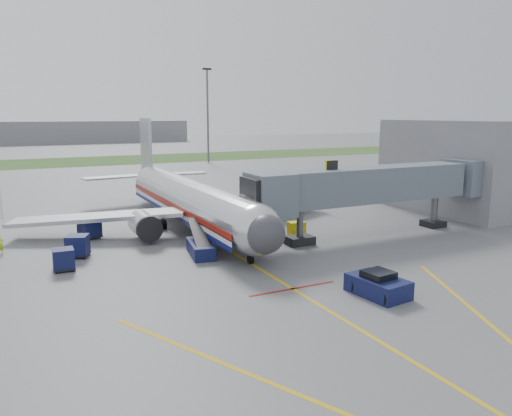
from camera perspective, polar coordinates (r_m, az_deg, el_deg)
name	(u,v)px	position (r m, az deg, el deg)	size (l,w,h in m)	color
ground	(263,271)	(34.70, 0.83, -7.21)	(400.00, 400.00, 0.00)	#565659
grass_strip	(82,161)	(120.76, -19.26, 5.05)	(300.00, 25.00, 0.01)	#2D4C1E
apron_markings	(324,308)	(28.72, 7.75, -11.21)	(21.52, 50.00, 0.01)	gold
airliner	(190,200)	(47.77, -7.59, 0.94)	(32.10, 35.67, 10.25)	silver
jet_bridge	(367,186)	(44.75, 12.63, 2.48)	(25.30, 4.00, 6.90)	slate
terminal	(461,166)	(60.16, 22.42, 4.49)	(10.00, 16.00, 10.00)	slate
light_mast_right	(208,113)	(111.79, -5.54, 10.72)	(2.00, 0.44, 20.40)	#595B60
distant_terminal	(21,133)	(199.50, -25.25, 7.79)	(120.00, 14.00, 8.00)	slate
pushback_tug	(378,285)	(30.96, 13.76, -8.56)	(2.60, 3.82, 1.49)	#0C0F35
baggage_cart_a	(64,259)	(37.09, -21.14, -5.50)	(1.47, 1.47, 1.54)	#0C0F35
baggage_cart_b	(78,246)	(40.10, -19.70, -4.11)	(2.04, 2.04, 1.68)	#0C0F35
baggage_cart_c	(90,228)	(45.70, -18.49, -2.23)	(2.07, 2.07, 1.74)	#0C0F35
belt_loader	(200,247)	(38.59, -6.38, -4.51)	(2.26, 5.04, 2.39)	#0C0F35
ground_power_cart	(296,228)	(44.82, 4.65, -2.34)	(1.58, 1.15, 1.19)	yellow
ramp_worker	(0,245)	(43.27, -27.21, -3.74)	(0.56, 0.37, 1.53)	#B6E01A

